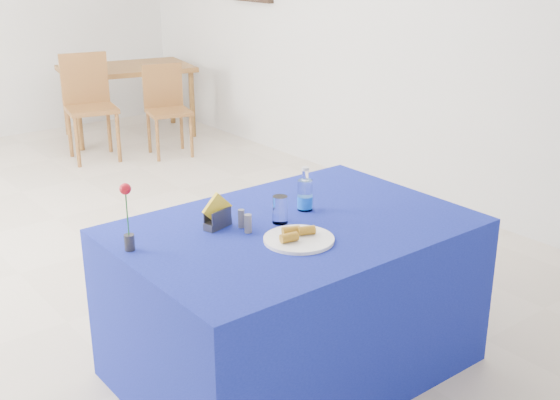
# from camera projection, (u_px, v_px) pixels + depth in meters

# --- Properties ---
(floor) EXTENTS (7.00, 7.00, 0.00)m
(floor) POSITION_uv_depth(u_px,v_px,m) (100.00, 251.00, 4.78)
(floor) COLOR beige
(floor) RESTS_ON ground
(plate) EXTENTS (0.31, 0.31, 0.01)m
(plate) POSITION_uv_depth(u_px,v_px,m) (299.00, 239.00, 3.04)
(plate) COLOR white
(plate) RESTS_ON blue_table
(drinking_glass) EXTENTS (0.07, 0.07, 0.13)m
(drinking_glass) POSITION_uv_depth(u_px,v_px,m) (280.00, 210.00, 3.21)
(drinking_glass) COLOR white
(drinking_glass) RESTS_ON blue_table
(salt_shaker) EXTENTS (0.03, 0.03, 0.08)m
(salt_shaker) POSITION_uv_depth(u_px,v_px,m) (248.00, 224.00, 3.11)
(salt_shaker) COLOR slate
(salt_shaker) RESTS_ON blue_table
(pepper_shaker) EXTENTS (0.03, 0.03, 0.08)m
(pepper_shaker) POSITION_uv_depth(u_px,v_px,m) (241.00, 219.00, 3.17)
(pepper_shaker) COLOR slate
(pepper_shaker) RESTS_ON blue_table
(blue_table) EXTENTS (1.60, 1.10, 0.76)m
(blue_table) POSITION_uv_depth(u_px,v_px,m) (293.00, 298.00, 3.35)
(blue_table) COLOR navy
(blue_table) RESTS_ON floor
(water_bottle) EXTENTS (0.08, 0.08, 0.21)m
(water_bottle) POSITION_uv_depth(u_px,v_px,m) (305.00, 196.00, 3.37)
(water_bottle) COLOR white
(water_bottle) RESTS_ON blue_table
(napkin_holder) EXTENTS (0.15, 0.09, 0.17)m
(napkin_holder) POSITION_uv_depth(u_px,v_px,m) (217.00, 217.00, 3.17)
(napkin_holder) COLOR #3C3C41
(napkin_holder) RESTS_ON blue_table
(rose_vase) EXTENTS (0.05, 0.05, 0.30)m
(rose_vase) POSITION_uv_depth(u_px,v_px,m) (128.00, 219.00, 2.90)
(rose_vase) COLOR #29292E
(rose_vase) RESTS_ON blue_table
(oak_table) EXTENTS (1.48, 1.11, 0.76)m
(oak_table) POSITION_uv_depth(u_px,v_px,m) (126.00, 74.00, 7.46)
(oak_table) COLOR brown
(oak_table) RESTS_ON floor
(chair_bg_left) EXTENTS (0.53, 0.53, 1.00)m
(chair_bg_left) POSITION_uv_depth(u_px,v_px,m) (89.00, 99.00, 6.71)
(chair_bg_left) COLOR brown
(chair_bg_left) RESTS_ON floor
(chair_bg_right) EXTENTS (0.48, 0.48, 0.88)m
(chair_bg_right) POSITION_uv_depth(u_px,v_px,m) (166.00, 103.00, 6.87)
(chair_bg_right) COLOR brown
(chair_bg_right) RESTS_ON floor
(banana_pieces) EXTENTS (0.19, 0.11, 0.04)m
(banana_pieces) POSITION_uv_depth(u_px,v_px,m) (296.00, 233.00, 3.03)
(banana_pieces) COLOR gold
(banana_pieces) RESTS_ON plate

